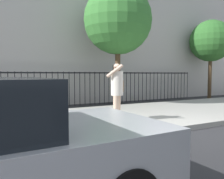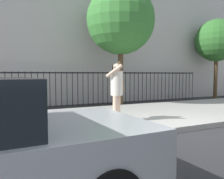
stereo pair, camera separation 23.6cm
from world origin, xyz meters
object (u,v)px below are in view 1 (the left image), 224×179
object	(u,v)px
pedestrian_on_phone	(117,88)
street_tree_mid	(211,41)
street_bench	(0,103)
street_tree_near	(118,21)

from	to	relation	value
pedestrian_on_phone	street_tree_mid	distance (m)	9.89
street_bench	street_tree_mid	world-z (taller)	street_tree_mid
street_tree_near	street_tree_mid	xyz separation A→B (m)	(6.86, 0.72, -0.35)
pedestrian_on_phone	street_tree_near	world-z (taller)	street_tree_near
pedestrian_on_phone	street_tree_mid	xyz separation A→B (m)	(8.72, 4.01, 2.38)
street_bench	street_tree_near	size ratio (longest dim) A/B	0.30
street_tree_near	street_tree_mid	distance (m)	6.91
pedestrian_on_phone	street_tree_near	bearing A→B (deg)	60.56
street_bench	street_tree_mid	size ratio (longest dim) A/B	0.34
street_tree_mid	street_tree_near	bearing A→B (deg)	-174.04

